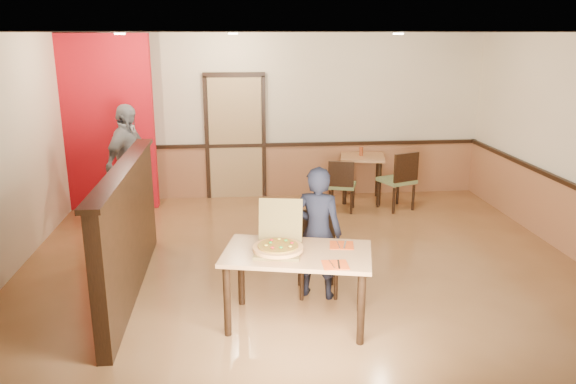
% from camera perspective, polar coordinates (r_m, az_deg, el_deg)
% --- Properties ---
extents(floor, '(7.00, 7.00, 0.00)m').
position_cam_1_polar(floor, '(6.77, 1.97, -8.50)').
color(floor, '#A26C3F').
rests_on(floor, ground).
extents(ceiling, '(7.00, 7.00, 0.00)m').
position_cam_1_polar(ceiling, '(6.17, 2.22, 15.93)').
color(ceiling, black).
rests_on(ceiling, wall_back).
extents(wall_back, '(7.00, 0.00, 7.00)m').
position_cam_1_polar(wall_back, '(9.75, -0.66, 7.66)').
color(wall_back, beige).
rests_on(wall_back, floor).
extents(wainscot_back, '(7.00, 0.04, 0.90)m').
position_cam_1_polar(wainscot_back, '(9.90, -0.63, 2.18)').
color(wainscot_back, '#9C623E').
rests_on(wainscot_back, floor).
extents(chair_rail_back, '(7.00, 0.06, 0.06)m').
position_cam_1_polar(chair_rail_back, '(9.78, -0.62, 4.83)').
color(chair_rail_back, black).
rests_on(chair_rail_back, wall_back).
extents(back_door, '(0.90, 0.06, 2.10)m').
position_cam_1_polar(back_door, '(9.73, -5.35, 5.49)').
color(back_door, tan).
rests_on(back_door, wall_back).
extents(booth_partition, '(0.20, 3.10, 1.44)m').
position_cam_1_polar(booth_partition, '(6.37, -15.90, -3.61)').
color(booth_partition, black).
rests_on(booth_partition, floor).
extents(red_accent_panel, '(1.60, 0.20, 2.78)m').
position_cam_1_polar(red_accent_panel, '(9.45, -18.31, 6.60)').
color(red_accent_panel, '#B60D18').
rests_on(red_accent_panel, floor).
extents(spot_a, '(0.14, 0.14, 0.02)m').
position_cam_1_polar(spot_a, '(8.05, -16.72, 15.14)').
color(spot_a, '#FFE8B2').
rests_on(spot_a, ceiling).
extents(spot_b, '(0.14, 0.14, 0.02)m').
position_cam_1_polar(spot_b, '(8.61, -5.61, 15.72)').
color(spot_b, '#FFE8B2').
rests_on(spot_b, ceiling).
extents(spot_c, '(0.14, 0.14, 0.02)m').
position_cam_1_polar(spot_c, '(7.93, 11.14, 15.50)').
color(spot_c, '#FFE8B2').
rests_on(spot_c, ceiling).
extents(main_table, '(1.56, 1.10, 0.76)m').
position_cam_1_polar(main_table, '(5.48, 0.94, -7.14)').
color(main_table, '#AF7849').
rests_on(main_table, floor).
extents(diner_chair, '(0.47, 0.47, 0.90)m').
position_cam_1_polar(diner_chair, '(6.25, 2.99, -5.76)').
color(diner_chair, '#647544').
rests_on(diner_chair, floor).
extents(side_chair_left, '(0.53, 0.53, 0.85)m').
position_cam_1_polar(side_chair_left, '(9.02, 5.47, 0.86)').
color(side_chair_left, '#647544').
rests_on(side_chair_left, floor).
extents(side_chair_right, '(0.63, 0.63, 0.97)m').
position_cam_1_polar(side_chair_right, '(9.23, 11.27, 1.38)').
color(side_chair_right, '#647544').
rests_on(side_chair_right, floor).
extents(side_table, '(0.86, 0.86, 0.78)m').
position_cam_1_polar(side_table, '(9.67, 7.54, 2.63)').
color(side_table, '#AF7849').
rests_on(side_table, floor).
extents(diner, '(0.63, 0.53, 1.46)m').
position_cam_1_polar(diner, '(6.02, 3.02, -4.17)').
color(diner, black).
rests_on(diner, floor).
extents(passerby, '(0.79, 1.14, 1.79)m').
position_cam_1_polar(passerby, '(8.78, -15.93, 2.78)').
color(passerby, gray).
rests_on(passerby, floor).
extents(pizza_box, '(0.52, 0.58, 0.46)m').
position_cam_1_polar(pizza_box, '(5.44, -0.97, -5.43)').
color(pizza_box, brown).
rests_on(pizza_box, main_table).
extents(pizza, '(0.56, 0.56, 0.03)m').
position_cam_1_polar(pizza, '(5.40, -1.02, -5.72)').
color(pizza, '#D4924D').
rests_on(pizza, pizza_box).
extents(napkin_near, '(0.24, 0.24, 0.01)m').
position_cam_1_polar(napkin_near, '(5.16, 4.83, -7.38)').
color(napkin_near, '#D8420F').
rests_on(napkin_near, main_table).
extents(napkin_far, '(0.27, 0.27, 0.01)m').
position_cam_1_polar(napkin_far, '(5.62, 5.46, -5.39)').
color(napkin_far, '#D8420F').
rests_on(napkin_far, main_table).
extents(condiment, '(0.06, 0.06, 0.15)m').
position_cam_1_polar(condiment, '(9.63, 7.45, 4.14)').
color(condiment, '#933B1A').
rests_on(condiment, side_table).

